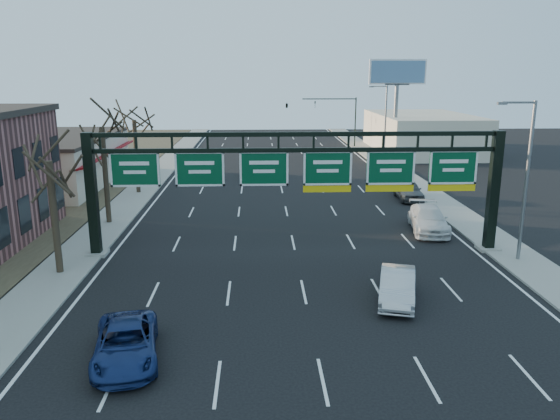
{
  "coord_description": "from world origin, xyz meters",
  "views": [
    {
      "loc": [
        -2.2,
        -22.89,
        10.46
      ],
      "look_at": [
        -1.01,
        5.74,
        3.2
      ],
      "focal_mm": 35.0,
      "sensor_mm": 36.0,
      "label": 1
    }
  ],
  "objects_px": {
    "sign_gantry": "(299,176)",
    "car_silver_sedan": "(397,286)",
    "car_blue_suv": "(126,343)",
    "car_white_wagon": "(428,219)"
  },
  "relations": [
    {
      "from": "car_white_wagon",
      "to": "car_silver_sedan",
      "type": "bearing_deg",
      "value": -105.3
    },
    {
      "from": "sign_gantry",
      "to": "car_white_wagon",
      "type": "relative_size",
      "value": 4.38
    },
    {
      "from": "car_blue_suv",
      "to": "car_silver_sedan",
      "type": "height_order",
      "value": "car_silver_sedan"
    },
    {
      "from": "sign_gantry",
      "to": "car_blue_suv",
      "type": "xyz_separation_m",
      "value": [
        -7.32,
        -12.27,
        -3.94
      ]
    },
    {
      "from": "sign_gantry",
      "to": "car_silver_sedan",
      "type": "relative_size",
      "value": 5.46
    },
    {
      "from": "sign_gantry",
      "to": "car_blue_suv",
      "type": "relative_size",
      "value": 4.98
    },
    {
      "from": "car_white_wagon",
      "to": "car_blue_suv",
      "type": "bearing_deg",
      "value": -126.68
    },
    {
      "from": "car_silver_sedan",
      "to": "car_white_wagon",
      "type": "bearing_deg",
      "value": 81.3
    },
    {
      "from": "car_silver_sedan",
      "to": "car_blue_suv",
      "type": "bearing_deg",
      "value": -141.56
    },
    {
      "from": "car_silver_sedan",
      "to": "sign_gantry",
      "type": "bearing_deg",
      "value": 134.41
    }
  ]
}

